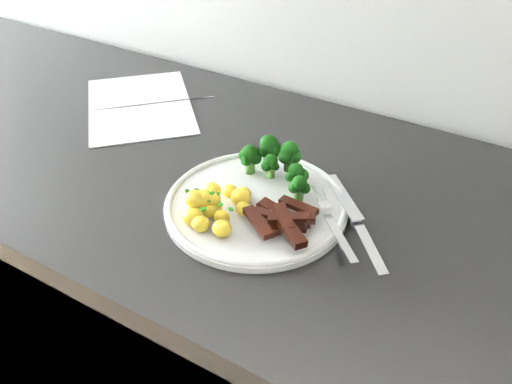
{
  "coord_description": "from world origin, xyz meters",
  "views": [
    {
      "loc": [
        0.53,
        1.08,
        1.41
      ],
      "look_at": [
        0.21,
        1.61,
        0.95
      ],
      "focal_mm": 37.37,
      "sensor_mm": 36.0,
      "label": 1
    }
  ],
  "objects": [
    {
      "name": "potatoes",
      "position": [
        0.18,
        1.56,
        0.94
      ],
      "size": [
        0.09,
        0.11,
        0.04
      ],
      "color": "yellow",
      "rests_on": "plate"
    },
    {
      "name": "recipe_paper",
      "position": [
        -0.15,
        1.77,
        0.92
      ],
      "size": [
        0.33,
        0.33,
        0.0
      ],
      "color": "silver",
      "rests_on": "counter"
    },
    {
      "name": "counter",
      "position": [
        0.14,
        1.67,
        0.46
      ],
      "size": [
        2.45,
        0.61,
        0.92
      ],
      "color": "black",
      "rests_on": "ground"
    },
    {
      "name": "fork",
      "position": [
        0.34,
        1.61,
        0.94
      ],
      "size": [
        0.12,
        0.13,
        0.02
      ],
      "color": "silver",
      "rests_on": "plate"
    },
    {
      "name": "beef_strips",
      "position": [
        0.27,
        1.59,
        0.94
      ],
      "size": [
        0.11,
        0.1,
        0.03
      ],
      "color": "black",
      "rests_on": "plate"
    },
    {
      "name": "plate",
      "position": [
        0.21,
        1.61,
        0.93
      ],
      "size": [
        0.27,
        0.27,
        0.02
      ],
      "color": "white",
      "rests_on": "counter"
    },
    {
      "name": "knife",
      "position": [
        0.37,
        1.63,
        0.93
      ],
      "size": [
        0.16,
        0.17,
        0.02
      ],
      "color": "silver",
      "rests_on": "plate"
    },
    {
      "name": "broccoli",
      "position": [
        0.21,
        1.68,
        0.96
      ],
      "size": [
        0.14,
        0.08,
        0.06
      ],
      "color": "#34611E",
      "rests_on": "plate"
    }
  ]
}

